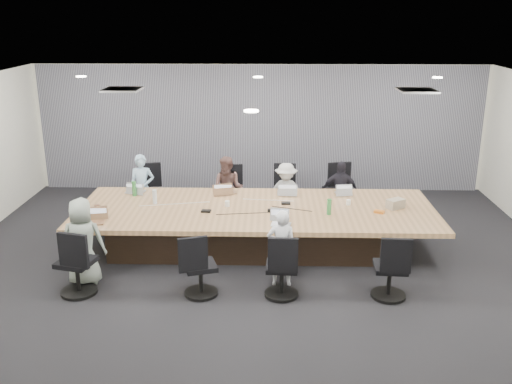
{
  "coord_description": "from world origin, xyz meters",
  "views": [
    {
      "loc": [
        0.23,
        -8.56,
        3.92
      ],
      "look_at": [
        0.0,
        0.4,
        1.05
      ],
      "focal_mm": 40.0,
      "sensor_mm": 36.0,
      "label": 1
    }
  ],
  "objects_px": {
    "chair_7": "(390,272)",
    "bottle_green_left": "(134,189)",
    "person_0": "(142,188)",
    "stapler": "(272,211)",
    "person_6": "(281,248)",
    "chair_5": "(200,271)",
    "person_1": "(228,189)",
    "bottle_clear": "(155,197)",
    "person_3": "(340,192)",
    "bottle_green_right": "(329,207)",
    "person_4": "(83,241)",
    "chair_1": "(230,196)",
    "laptop_0": "(136,192)",
    "chair_4": "(77,267)",
    "canvas_bag": "(396,204)",
    "person_2": "(286,193)",
    "laptop_4": "(93,223)",
    "laptop_6": "(281,224)",
    "conference_table": "(256,226)",
    "mug_brown": "(97,208)",
    "chair_2": "(285,196)",
    "laptop_1": "(226,192)",
    "chair_0": "(147,195)",
    "chair_3": "(337,195)",
    "chair_6": "(282,271)",
    "laptop_3": "(344,193)",
    "snack_packet": "(379,212)",
    "laptop_2": "(287,193)"
  },
  "relations": [
    {
      "from": "laptop_0",
      "to": "laptop_3",
      "type": "bearing_deg",
      "value": -169.02
    },
    {
      "from": "person_4",
      "to": "person_6",
      "type": "bearing_deg",
      "value": 176.38
    },
    {
      "from": "person_1",
      "to": "laptop_6",
      "type": "relative_size",
      "value": 4.29
    },
    {
      "from": "person_0",
      "to": "stapler",
      "type": "height_order",
      "value": "person_0"
    },
    {
      "from": "chair_0",
      "to": "bottle_green_right",
      "type": "bearing_deg",
      "value": 136.62
    },
    {
      "from": "chair_1",
      "to": "laptop_0",
      "type": "relative_size",
      "value": 2.32
    },
    {
      "from": "laptop_0",
      "to": "person_1",
      "type": "height_order",
      "value": "person_1"
    },
    {
      "from": "chair_1",
      "to": "chair_4",
      "type": "relative_size",
      "value": 0.92
    },
    {
      "from": "person_1",
      "to": "bottle_clear",
      "type": "xyz_separation_m",
      "value": [
        -1.17,
        -1.18,
        0.23
      ]
    },
    {
      "from": "chair_7",
      "to": "bottle_green_left",
      "type": "distance_m",
      "value": 4.75
    },
    {
      "from": "canvas_bag",
      "to": "person_6",
      "type": "bearing_deg",
      "value": -144.28
    },
    {
      "from": "bottle_green_right",
      "to": "laptop_4",
      "type": "bearing_deg",
      "value": -172.35
    },
    {
      "from": "chair_7",
      "to": "person_3",
      "type": "height_order",
      "value": "person_3"
    },
    {
      "from": "chair_5",
      "to": "chair_0",
      "type": "bearing_deg",
      "value": 95.69
    },
    {
      "from": "chair_2",
      "to": "person_6",
      "type": "relative_size",
      "value": 0.68
    },
    {
      "from": "chair_6",
      "to": "bottle_green_right",
      "type": "xyz_separation_m",
      "value": [
        0.79,
        1.4,
        0.49
      ]
    },
    {
      "from": "chair_3",
      "to": "chair_6",
      "type": "relative_size",
      "value": 1.13
    },
    {
      "from": "laptop_6",
      "to": "laptop_1",
      "type": "bearing_deg",
      "value": 129.33
    },
    {
      "from": "conference_table",
      "to": "mug_brown",
      "type": "height_order",
      "value": "mug_brown"
    },
    {
      "from": "laptop_1",
      "to": "snack_packet",
      "type": "distance_m",
      "value": 2.79
    },
    {
      "from": "person_6",
      "to": "chair_5",
      "type": "bearing_deg",
      "value": 20.1
    },
    {
      "from": "chair_2",
      "to": "laptop_1",
      "type": "relative_size",
      "value": 2.27
    },
    {
      "from": "laptop_6",
      "to": "bottle_clear",
      "type": "relative_size",
      "value": 1.21
    },
    {
      "from": "person_0",
      "to": "bottle_clear",
      "type": "height_order",
      "value": "person_0"
    },
    {
      "from": "person_0",
      "to": "laptop_6",
      "type": "relative_size",
      "value": 4.38
    },
    {
      "from": "chair_5",
      "to": "chair_7",
      "type": "bearing_deg",
      "value": -17.79
    },
    {
      "from": "person_3",
      "to": "canvas_bag",
      "type": "bearing_deg",
      "value": -54.42
    },
    {
      "from": "chair_3",
      "to": "chair_7",
      "type": "height_order",
      "value": "chair_3"
    },
    {
      "from": "laptop_4",
      "to": "bottle_green_right",
      "type": "bearing_deg",
      "value": -4.39
    },
    {
      "from": "chair_1",
      "to": "person_3",
      "type": "xyz_separation_m",
      "value": [
        2.14,
        -0.35,
        0.23
      ]
    },
    {
      "from": "laptop_6",
      "to": "person_1",
      "type": "bearing_deg",
      "value": 122.36
    },
    {
      "from": "chair_0",
      "to": "chair_1",
      "type": "bearing_deg",
      "value": 166.93
    },
    {
      "from": "person_1",
      "to": "laptop_1",
      "type": "bearing_deg",
      "value": -77.2
    },
    {
      "from": "person_2",
      "to": "bottle_green_right",
      "type": "relative_size",
      "value": 4.43
    },
    {
      "from": "person_6",
      "to": "chair_1",
      "type": "bearing_deg",
      "value": -68.98
    },
    {
      "from": "laptop_3",
      "to": "stapler",
      "type": "bearing_deg",
      "value": 33.21
    },
    {
      "from": "person_3",
      "to": "bottle_green_right",
      "type": "distance_m",
      "value": 1.71
    },
    {
      "from": "person_1",
      "to": "person_4",
      "type": "bearing_deg",
      "value": -113.1
    },
    {
      "from": "laptop_2",
      "to": "chair_4",
      "type": "bearing_deg",
      "value": 41.39
    },
    {
      "from": "laptop_4",
      "to": "stapler",
      "type": "xyz_separation_m",
      "value": [
        2.8,
        0.58,
        0.02
      ]
    },
    {
      "from": "person_1",
      "to": "laptop_6",
      "type": "distance_m",
      "value": 2.36
    },
    {
      "from": "person_2",
      "to": "canvas_bag",
      "type": "xyz_separation_m",
      "value": [
        1.8,
        -1.31,
        0.24
      ]
    },
    {
      "from": "conference_table",
      "to": "bottle_green_right",
      "type": "height_order",
      "value": "bottle_green_right"
    },
    {
      "from": "chair_6",
      "to": "laptop_0",
      "type": "bearing_deg",
      "value": 138.79
    },
    {
      "from": "laptop_6",
      "to": "stapler",
      "type": "xyz_separation_m",
      "value": [
        -0.14,
        0.58,
        0.02
      ]
    },
    {
      "from": "chair_2",
      "to": "mug_brown",
      "type": "height_order",
      "value": "mug_brown"
    },
    {
      "from": "mug_brown",
      "to": "laptop_4",
      "type": "bearing_deg",
      "value": -79.33
    },
    {
      "from": "chair_1",
      "to": "canvas_bag",
      "type": "xyz_separation_m",
      "value": [
        2.91,
        -1.66,
        0.44
      ]
    },
    {
      "from": "chair_3",
      "to": "laptop_1",
      "type": "height_order",
      "value": "chair_3"
    },
    {
      "from": "chair_6",
      "to": "snack_packet",
      "type": "bearing_deg",
      "value": 44.96
    }
  ]
}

